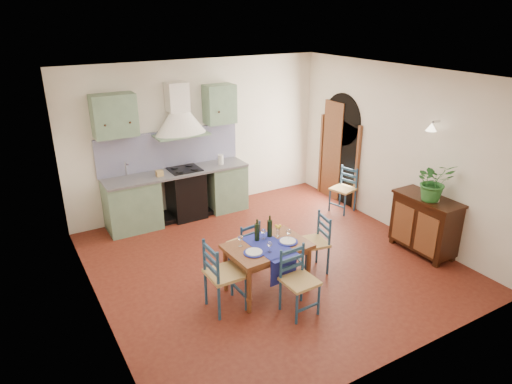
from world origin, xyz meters
TOP-DOWN VIEW (x-y plane):
  - floor at (0.00, 0.00)m, footprint 5.00×5.00m
  - back_wall at (-0.47, 2.29)m, footprint 5.00×0.96m
  - right_wall at (2.50, 0.28)m, footprint 0.26×5.00m
  - left_wall at (-2.50, 0.00)m, footprint 0.04×5.00m
  - ceiling at (0.00, 0.00)m, footprint 5.00×5.00m
  - dining_table at (-0.42, -0.61)m, footprint 1.12×0.85m
  - chair_near at (-0.34, -1.22)m, footprint 0.42×0.42m
  - chair_far at (-0.43, -0.01)m, footprint 0.42×0.42m
  - chair_left at (-1.13, -0.69)m, footprint 0.45×0.45m
  - chair_right at (0.43, -0.52)m, footprint 0.48×0.48m
  - chair_spare at (2.23, 0.92)m, footprint 0.49×0.49m
  - sideboard at (2.26, -0.95)m, footprint 0.50×1.05m
  - potted_plant at (2.21, -1.04)m, footprint 0.68×0.65m

SIDE VIEW (x-z plane):
  - floor at x=0.00m, z-range 0.00..0.00m
  - chair_far at x=-0.43m, z-range 0.01..0.82m
  - chair_spare at x=2.23m, z-range 0.01..0.86m
  - chair_near at x=-0.34m, z-range 0.01..0.88m
  - chair_right at x=0.43m, z-range 0.02..0.90m
  - chair_left at x=-1.13m, z-range 0.02..0.98m
  - sideboard at x=2.26m, z-range 0.04..0.98m
  - dining_table at x=-0.42m, z-range 0.11..1.12m
  - back_wall at x=-0.47m, z-range -0.35..2.45m
  - potted_plant at x=2.21m, z-range 0.94..1.53m
  - right_wall at x=2.50m, z-range -0.06..2.74m
  - left_wall at x=-2.50m, z-range 0.00..2.80m
  - ceiling at x=0.00m, z-range 2.80..2.81m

